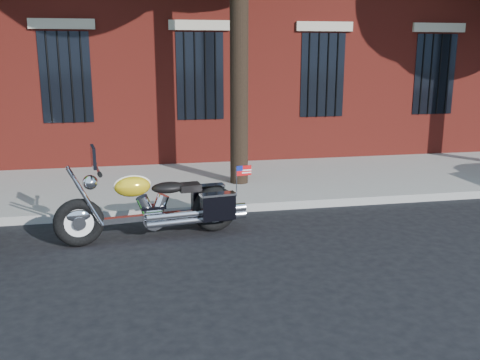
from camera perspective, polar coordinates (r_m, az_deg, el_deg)
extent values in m
plane|color=black|center=(8.17, 0.42, -6.16)|extent=(120.00, 120.00, 0.00)
cube|color=gray|center=(9.44, -1.28, -2.98)|extent=(40.00, 0.16, 0.15)
cube|color=gray|center=(11.23, -2.96, -0.32)|extent=(40.00, 3.60, 0.15)
cube|color=black|center=(12.75, -4.31, 10.96)|extent=(1.10, 0.14, 2.00)
cube|color=#B2A893|center=(12.73, -4.39, 16.14)|extent=(1.40, 0.20, 0.22)
cylinder|color=black|center=(12.67, -4.27, 10.95)|extent=(0.04, 0.04, 2.00)
cylinder|color=black|center=(10.64, -0.10, 12.14)|extent=(0.36, 0.36, 5.00)
torus|color=black|center=(8.03, -16.80, -4.37)|extent=(0.73, 0.26, 0.72)
torus|color=black|center=(8.35, -2.71, -3.11)|extent=(0.73, 0.26, 0.72)
cylinder|color=white|center=(8.03, -16.80, -4.37)|extent=(0.54, 0.14, 0.54)
cylinder|color=white|center=(8.35, -2.71, -3.11)|extent=(0.54, 0.14, 0.54)
ellipsoid|color=white|center=(7.99, -16.86, -3.64)|extent=(0.39, 0.19, 0.21)
ellipsoid|color=yellow|center=(8.31, -2.72, -2.26)|extent=(0.40, 0.20, 0.21)
cube|color=white|center=(8.13, -9.61, -3.90)|extent=(1.61, 0.34, 0.09)
cylinder|color=white|center=(8.15, -9.23, -4.01)|extent=(0.37, 0.24, 0.34)
cylinder|color=white|center=(8.07, -5.22, -3.98)|extent=(1.34, 0.29, 0.10)
ellipsoid|color=yellow|center=(7.96, -11.41, -0.66)|extent=(0.57, 0.38, 0.31)
ellipsoid|color=black|center=(8.07, -7.63, -0.80)|extent=(0.56, 0.38, 0.17)
cube|color=black|center=(8.56, -3.47, -1.87)|extent=(0.53, 0.24, 0.41)
cube|color=black|center=(8.05, -2.35, -2.86)|extent=(0.53, 0.24, 0.41)
cylinder|color=white|center=(7.85, -15.00, 1.19)|extent=(0.16, 0.83, 0.04)
sphere|color=white|center=(7.88, -15.69, -0.24)|extent=(0.24, 0.24, 0.21)
cube|color=black|center=(7.81, -15.39, 2.40)|extent=(0.10, 0.43, 0.30)
cube|color=red|center=(8.00, 0.42, 1.01)|extent=(0.24, 0.05, 0.15)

